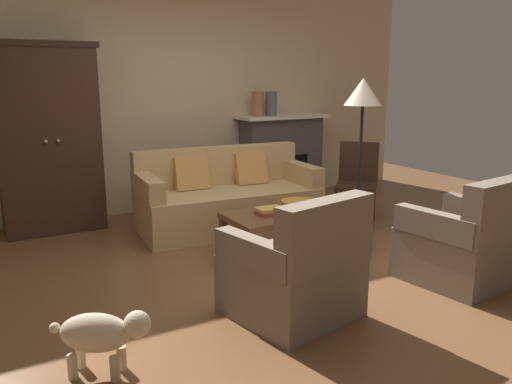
{
  "coord_description": "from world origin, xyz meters",
  "views": [
    {
      "loc": [
        -2.2,
        -3.59,
        1.64
      ],
      "look_at": [
        0.2,
        0.62,
        0.55
      ],
      "focal_mm": 36.58,
      "sensor_mm": 36.0,
      "label": 1
    }
  ],
  "objects": [
    {
      "name": "armchair_near_left",
      "position": [
        -0.3,
        -0.81,
        0.32
      ],
      "size": [
        0.9,
        0.9,
        0.88
      ],
      "color": "#756656",
      "rests_on": "ground"
    },
    {
      "name": "armchair_near_right",
      "position": [
        1.23,
        -0.95,
        0.32
      ],
      "size": [
        0.86,
        0.86,
        0.88
      ],
      "color": "#756656",
      "rests_on": "ground"
    },
    {
      "name": "mantel_vase_terracotta",
      "position": [
        1.17,
        2.28,
        1.27
      ],
      "size": [
        0.15,
        0.15,
        0.31
      ],
      "primitive_type": "cylinder",
      "color": "#A86042",
      "rests_on": "fireplace"
    },
    {
      "name": "floor_lamp",
      "position": [
        1.2,
        0.31,
        1.39
      ],
      "size": [
        0.36,
        0.36,
        1.62
      ],
      "color": "black",
      "rests_on": "ground"
    },
    {
      "name": "dog",
      "position": [
        -1.64,
        -0.88,
        0.25
      ],
      "size": [
        0.5,
        0.4,
        0.39
      ],
      "color": "beige",
      "rests_on": "ground"
    },
    {
      "name": "back_wall",
      "position": [
        0.0,
        2.55,
        1.4
      ],
      "size": [
        7.2,
        0.1,
        2.8
      ],
      "primitive_type": "cube",
      "color": "beige",
      "rests_on": "ground"
    },
    {
      "name": "armoire",
      "position": [
        -1.4,
        2.22,
        0.99
      ],
      "size": [
        1.06,
        0.57,
        1.97
      ],
      "color": "#382319",
      "rests_on": "ground"
    },
    {
      "name": "fireplace",
      "position": [
        1.55,
        2.3,
        0.57
      ],
      "size": [
        1.26,
        0.48,
        1.12
      ],
      "color": "#4C4947",
      "rests_on": "ground"
    },
    {
      "name": "fruit_bowl",
      "position": [
        0.48,
        0.3,
        0.46
      ],
      "size": [
        0.33,
        0.33,
        0.08
      ],
      "primitive_type": "cylinder",
      "color": "orange",
      "rests_on": "coffee_table"
    },
    {
      "name": "ground_plane",
      "position": [
        0.0,
        0.0,
        0.0
      ],
      "size": [
        9.6,
        9.6,
        0.0
      ],
      "primitive_type": "plane",
      "color": "brown"
    },
    {
      "name": "side_chair_wooden",
      "position": [
        1.65,
        0.86,
        0.51
      ],
      "size": [
        0.62,
        0.62,
        0.9
      ],
      "color": "#382319",
      "rests_on": "ground"
    },
    {
      "name": "couch",
      "position": [
        0.25,
        1.35,
        0.32
      ],
      "size": [
        1.97,
        0.99,
        0.86
      ],
      "color": "tan",
      "rests_on": "ground"
    },
    {
      "name": "mantel_vase_slate",
      "position": [
        1.37,
        2.28,
        1.27
      ],
      "size": [
        0.15,
        0.15,
        0.31
      ],
      "primitive_type": "cylinder",
      "color": "#565B66",
      "rests_on": "fireplace"
    },
    {
      "name": "coffee_table",
      "position": [
        0.31,
        0.27,
        0.37
      ],
      "size": [
        1.1,
        0.6,
        0.42
      ],
      "color": "brown",
      "rests_on": "ground"
    },
    {
      "name": "book_stack",
      "position": [
        0.15,
        0.27,
        0.45
      ],
      "size": [
        0.25,
        0.18,
        0.06
      ],
      "color": "#B73833",
      "rests_on": "coffee_table"
    }
  ]
}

